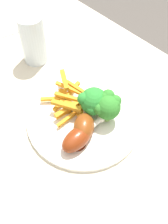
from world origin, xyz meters
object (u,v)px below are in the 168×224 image
Objects in this scene: carrot_fries_pile at (70,100)px; dining_table at (87,142)px; chicken_drumstick_far at (84,125)px; broccoli_floret_middle at (94,101)px; broccoli_floret_front at (108,105)px; water_glass at (33,39)px; chicken_drumstick_near at (79,137)px; dinner_plate at (84,118)px.

dining_table is at bearing -173.72° from carrot_fries_pile.
broccoli_floret_middle is at bearing -67.07° from chicken_drumstick_far.
broccoli_floret_middle reaches higher than broccoli_floret_front.
broccoli_floret_front is at bearing -159.68° from broccoli_floret_middle.
broccoli_floret_middle is 0.69× the size of chicken_drumstick_far.
water_glass is (0.28, -0.01, 0.01)m from broccoli_floret_front.
broccoli_floret_middle is at bearing -90.52° from dining_table.
broccoli_floret_front is 0.03m from broccoli_floret_middle.
broccoli_floret_front reaches higher than chicken_drumstick_far.
chicken_drumstick_near is at bearing 114.31° from chicken_drumstick_far.
carrot_fries_pile is 0.08m from chicken_drumstick_far.
dinner_plate is 0.06m from broccoli_floret_middle.
broccoli_floret_front is 0.53× the size of water_glass.
broccoli_floret_front reaches higher than chicken_drumstick_near.
carrot_fries_pile is 0.20m from water_glass.
broccoli_floret_middle is at bearing 174.25° from water_glass.
dinner_plate is 0.05m from carrot_fries_pile.
broccoli_floret_front is (-0.03, -0.03, 0.17)m from dining_table.
carrot_fries_pile is 0.11m from chicken_drumstick_near.
water_glass is at bearing -5.75° from broccoli_floret_middle.
chicken_drumstick_far is (-0.08, 0.03, 0.00)m from carrot_fries_pile.
carrot_fries_pile is at bearing -32.55° from chicken_drumstick_near.
broccoli_floret_front reaches higher than carrot_fries_pile.
broccoli_floret_front is 0.68× the size of chicken_drumstick_far.
dinner_plate is (0.01, 0.01, 0.11)m from dining_table.
chicken_drumstick_far is (-0.02, 0.03, 0.14)m from dining_table.
broccoli_floret_front is 0.98× the size of broccoli_floret_middle.
water_glass is (0.25, -0.03, 0.01)m from broccoli_floret_middle.
broccoli_floret_middle is at bearing -157.07° from carrot_fries_pile.
broccoli_floret_front is 0.10m from carrot_fries_pile.
carrot_fries_pile reaches higher than dinner_plate.
carrot_fries_pile is at bearing -1.50° from dinner_plate.
broccoli_floret_front is at bearing -100.14° from chicken_drumstick_far.
dinner_plate is 1.94× the size of water_glass.
dinner_plate is 0.05m from chicken_drumstick_far.
broccoli_floret_front is 0.10m from chicken_drumstick_near.
carrot_fries_pile is at bearing 6.28° from dining_table.
carrot_fries_pile is (0.05, 0.02, -0.03)m from broccoli_floret_middle.
water_glass is at bearing -2.66° from broccoli_floret_front.
chicken_drumstick_far is at bearing 122.91° from dining_table.
chicken_drumstick_near reaches higher than dining_table.
chicken_drumstick_far is (-0.03, 0.03, 0.03)m from dinner_plate.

